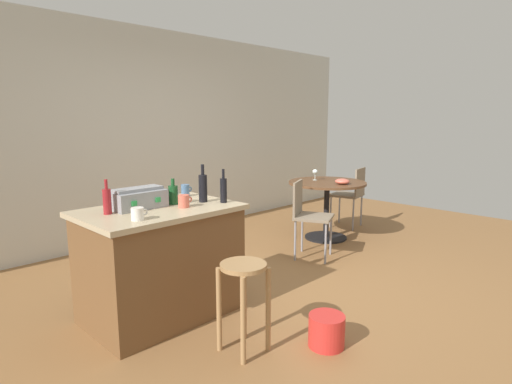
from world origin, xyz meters
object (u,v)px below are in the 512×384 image
Objects in this scene: bottle_0 at (107,201)px; bottle_3 at (224,190)px; folding_chair_near at (351,192)px; cup_0 at (138,214)px; dining_table at (327,195)px; bottle_1 at (203,187)px; cup_3 at (184,201)px; plastic_bucket at (327,331)px; bottle_2 at (173,194)px; cup_1 at (185,190)px; toolbox at (138,198)px; wine_glass at (315,172)px; folding_chair_far at (308,213)px; serving_bowl at (342,181)px; kitchen_island at (161,262)px; cup_2 at (171,195)px; wooden_stool at (243,288)px.

bottle_0 is 0.92m from bottle_3.
cup_0 is at bearing -170.16° from folding_chair_near.
bottle_1 is (-2.35, -0.40, 0.43)m from dining_table.
plastic_bucket is (0.38, -1.11, -0.82)m from cup_3.
bottle_2 reaches higher than cup_1.
toolbox is 0.68m from bottle_3.
bottle_2 is at bearing -173.37° from dining_table.
bottle_1 is at bearing -165.69° from wine_glass.
folding_chair_far is at bearing -0.73° from bottle_0.
bottle_3 reaches higher than plastic_bucket.
bottle_3 reaches higher than serving_bowl.
cup_3 is (-0.34, 0.08, -0.06)m from bottle_3.
plastic_bucket is (0.04, -1.03, -0.88)m from bottle_3.
cup_0 reaches higher than kitchen_island.
bottle_1 is at bearing -171.18° from folding_chair_near.
wine_glass is at bearing 14.31° from cup_3.
cup_3 is (-0.29, -0.37, -0.00)m from cup_1.
bottle_1 reaches higher than cup_3.
bottle_0 is 0.63m from cup_2.
wine_glass is at bearing 8.05° from cup_2.
cup_3 is 0.86× the size of wine_glass.
cup_2 reaches higher than wine_glass.
bottle_0 is at bearing 116.70° from wooden_stool.
cup_3 reaches higher than dining_table.
wooden_stool is at bearing -107.41° from cup_1.
cup_1 is 0.76× the size of wine_glass.
bottle_1 is (-3.07, -0.48, 0.49)m from folding_chair_near.
dining_table is 0.33m from serving_bowl.
bottle_0 is 0.84m from cup_1.
cup_1 is 0.47m from cup_3.
wooden_stool is at bearing 139.69° from plastic_bucket.
kitchen_island reaches higher than folding_chair_far.
wine_glass reaches higher than wooden_stool.
cup_2 is at bearing 122.61° from bottle_3.
cup_3 reaches higher than wine_glass.
bottle_2 is at bearing -179.59° from folding_chair_far.
wine_glass is (-0.71, 0.12, 0.34)m from folding_chair_near.
toolbox is 3.70× the size of cup_1.
serving_bowl is (0.74, 0.04, 0.27)m from folding_chair_far.
cup_2 reaches higher than folding_chair_far.
dining_table is at bearing -92.38° from wine_glass.
dining_table is 0.35m from wine_glass.
kitchen_island reaches higher than serving_bowl.
serving_bowl is (2.54, 0.05, -0.18)m from bottle_2.
serving_bowl is at bearing 1.84° from kitchen_island.
wine_glass reaches higher than plastic_bucket.
toolbox reaches higher than kitchen_island.
bottle_3 is at bearing 92.25° from plastic_bucket.
cup_0 is 0.49m from cup_3.
bottle_3 is (-2.97, -0.62, 0.48)m from folding_chair_near.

